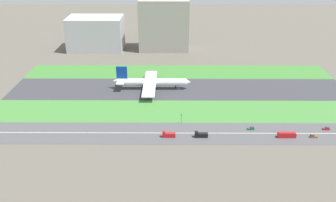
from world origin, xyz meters
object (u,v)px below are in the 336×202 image
object	(u,v)px
car_1	(326,129)
terminal_building	(96,33)
truck_1	(168,135)
car_0	(313,136)
hangar_building	(164,25)
airliner	(150,82)
traffic_light	(181,118)
bus_0	(287,135)
truck_0	(201,135)
fuel_tank_west	(154,32)
car_2	(251,128)

from	to	relation	value
car_1	terminal_building	size ratio (longest dim) A/B	0.07
truck_1	car_0	xyz separation A→B (m)	(92.44, 0.00, -0.75)
car_1	hangar_building	xyz separation A→B (m)	(-110.93, 182.00, 26.72)
car_1	terminal_building	bearing A→B (deg)	135.70
airliner	traffic_light	bearing A→B (deg)	-67.97
truck_1	car_1	world-z (taller)	truck_1
truck_1	car_0	distance (m)	92.44
traffic_light	terminal_building	world-z (taller)	terminal_building
bus_0	traffic_light	xyz separation A→B (m)	(-66.70, 17.99, 2.47)
truck_0	traffic_light	size ratio (longest dim) A/B	1.17
terminal_building	hangar_building	xyz separation A→B (m)	(75.59, 0.00, 9.59)
airliner	fuel_tank_west	distance (m)	159.05
airliner	bus_0	world-z (taller)	airliner
airliner	car_2	world-z (taller)	airliner
airliner	hangar_building	bearing A→B (deg)	85.22
truck_1	car_0	bearing A→B (deg)	-180.00
car_2	terminal_building	world-z (taller)	terminal_building
car_2	bus_0	world-z (taller)	bus_0
car_2	truck_1	size ratio (longest dim) A/B	0.52
car_1	truck_0	bearing A→B (deg)	-173.23
airliner	traffic_light	distance (m)	64.76
car_0	car_1	size ratio (longest dim) A/B	1.00
bus_0	car_2	bearing A→B (deg)	-26.04
truck_1	bus_0	bearing A→B (deg)	-180.00
truck_0	fuel_tank_west	distance (m)	240.40
car_0	fuel_tank_west	bearing A→B (deg)	-64.81
truck_0	traffic_light	world-z (taller)	traffic_light
airliner	truck_0	xyz separation A→B (m)	(36.24, -78.00, -4.56)
traffic_light	fuel_tank_west	world-z (taller)	fuel_tank_west
truck_1	fuel_tank_west	bearing A→B (deg)	-85.41
car_0	car_1	xyz separation A→B (m)	(12.47, 10.00, 0.00)
bus_0	fuel_tank_west	size ratio (longest dim) A/B	0.49
fuel_tank_west	truck_1	bearing A→B (deg)	-85.41
truck_0	car_1	bearing A→B (deg)	-173.23
car_0	hangar_building	xyz separation A→B (m)	(-98.46, 192.00, 26.72)
car_1	fuel_tank_west	xyz separation A→B (m)	(-123.94, 227.00, 7.34)
truck_1	car_0	world-z (taller)	truck_1
truck_1	car_1	size ratio (longest dim) A/B	1.91
car_1	terminal_building	world-z (taller)	terminal_building
car_2	hangar_building	xyz separation A→B (m)	(-60.99, 182.00, 26.72)
airliner	car_0	bearing A→B (deg)	-35.84
airliner	car_2	size ratio (longest dim) A/B	14.77
car_2	hangar_building	size ratio (longest dim) A/B	0.08
truck_1	terminal_building	distance (m)	209.27
car_1	hangar_building	size ratio (longest dim) A/B	0.08
hangar_building	fuel_tank_west	world-z (taller)	hangar_building
hangar_building	terminal_building	bearing A→B (deg)	180.00
airliner	bus_0	distance (m)	119.92
truck_1	hangar_building	xyz separation A→B (m)	(-6.03, 192.00, 25.97)
car_0	car_1	bearing A→B (deg)	-141.27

